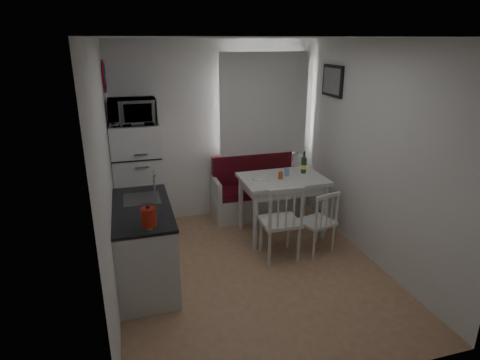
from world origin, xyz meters
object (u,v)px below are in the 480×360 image
object	(u,v)px
bench	(255,196)
microwave	(132,111)
kitchen_counter	(144,244)
chair_right	(320,216)
dining_table	(282,184)
wine_bottle	(304,162)
kettle	(149,217)
fridge	(138,180)
chair_left	(283,215)

from	to	relation	value
bench	microwave	distance (m)	2.22
kitchen_counter	chair_right	world-z (taller)	kitchen_counter
kitchen_counter	dining_table	xyz separation A→B (m)	(1.88, 0.66, 0.28)
kitchen_counter	wine_bottle	bearing A→B (deg)	18.88
chair_right	kettle	size ratio (longest dim) A/B	2.13
dining_table	fridge	size ratio (longest dim) A/B	0.72
kitchen_counter	fridge	xyz separation A→B (m)	(0.02, 1.24, 0.32)
chair_left	kettle	world-z (taller)	kettle
kettle	wine_bottle	bearing A→B (deg)	30.75
chair_left	microwave	distance (m)	2.30
chair_right	kettle	world-z (taller)	kettle
kitchen_counter	kettle	distance (m)	0.77
bench	chair_right	bearing A→B (deg)	-73.32
bench	chair_left	world-z (taller)	chair_left
microwave	kettle	bearing A→B (deg)	-89.01
microwave	dining_table	bearing A→B (deg)	-15.89
dining_table	fridge	bearing A→B (deg)	162.29
chair_left	kitchen_counter	bearing A→B (deg)	-178.42
dining_table	chair_left	xyz separation A→B (m)	(-0.25, -0.67, -0.13)
bench	kettle	bearing A→B (deg)	-131.63
bench	microwave	xyz separation A→B (m)	(-1.71, -0.16, 1.41)
wine_bottle	fridge	bearing A→B (deg)	167.75
dining_table	kitchen_counter	bearing A→B (deg)	-161.00
kettle	chair_right	bearing A→B (deg)	14.63
kitchen_counter	bench	size ratio (longest dim) A/B	1.01
bench	dining_table	xyz separation A→B (m)	(0.15, -0.69, 0.43)
bench	dining_table	world-z (taller)	bench
chair_left	fridge	xyz separation A→B (m)	(-1.61, 1.25, 0.17)
microwave	kettle	distance (m)	1.87
wine_bottle	chair_left	bearing A→B (deg)	-127.90
chair_right	bench	bearing A→B (deg)	91.32
bench	microwave	world-z (taller)	microwave
chair_right	fridge	distance (m)	2.46
wine_bottle	kettle	bearing A→B (deg)	-149.25
bench	chair_left	size ratio (longest dim) A/B	2.50
microwave	fridge	bearing A→B (deg)	90.00
kitchen_counter	chair_right	bearing A→B (deg)	0.22
fridge	microwave	bearing A→B (deg)	-90.00
kitchen_counter	dining_table	world-z (taller)	kitchen_counter
fridge	wine_bottle	world-z (taller)	fridge
kitchen_counter	chair_right	size ratio (longest dim) A/B	2.78
chair_right	wine_bottle	world-z (taller)	wine_bottle
wine_bottle	microwave	bearing A→B (deg)	168.99
bench	fridge	world-z (taller)	fridge
kettle	chair_left	bearing A→B (deg)	18.46
kitchen_counter	kettle	size ratio (longest dim) A/B	5.92
chair_left	wine_bottle	bearing A→B (deg)	53.92
kettle	wine_bottle	xyz separation A→B (m)	(2.18, 1.30, -0.03)
bench	wine_bottle	bearing A→B (deg)	-49.57
kitchen_counter	chair_left	distance (m)	1.64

